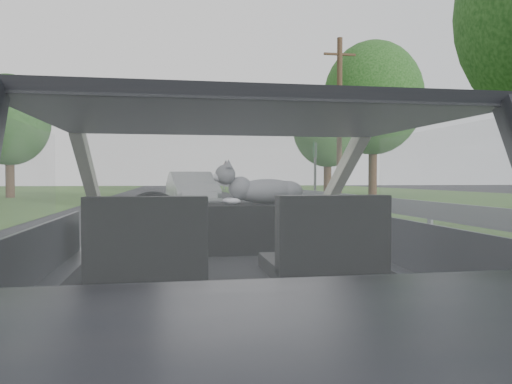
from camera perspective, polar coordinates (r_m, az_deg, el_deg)
name	(u,v)px	position (r m, az deg, el deg)	size (l,w,h in m)	color
subject_car	(231,265)	(2.55, -2.83, -8.34)	(1.80, 4.00, 1.45)	black
dashboard	(219,228)	(3.15, -4.20, -4.14)	(1.58, 0.45, 0.30)	black
driver_seat	(148,244)	(2.22, -12.26, -5.81)	(0.50, 0.72, 0.42)	black
passenger_seat	(325,240)	(2.33, 7.91, -5.45)	(0.50, 0.72, 0.42)	black
steering_wheel	(153,222)	(2.83, -11.71, -3.39)	(0.36, 0.36, 0.04)	black
cat	(267,190)	(3.19, 1.32, 0.27)	(0.62, 0.19, 0.28)	gray
guardrail	(348,200)	(13.33, 10.47, -0.90)	(0.05, 90.00, 0.32)	slate
other_car	(191,191)	(18.10, -7.39, 0.14)	(1.66, 4.21, 1.38)	#AFB1B5
highway_sign	(315,174)	(21.27, 6.77, 2.08)	(0.11, 1.06, 2.66)	#16531F
utility_pole	(339,121)	(23.60, 9.51, 8.05)	(0.25, 0.25, 7.61)	brown
tree_2	(328,143)	(32.34, 8.19, 5.58)	(4.48, 4.48, 6.78)	#10350D
tree_3	(373,120)	(34.47, 13.23, 7.97)	(6.58, 6.58, 9.97)	#10350D
tree_6	(9,138)	(32.29, -26.35, 5.57)	(4.58, 4.58, 6.93)	#10350D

